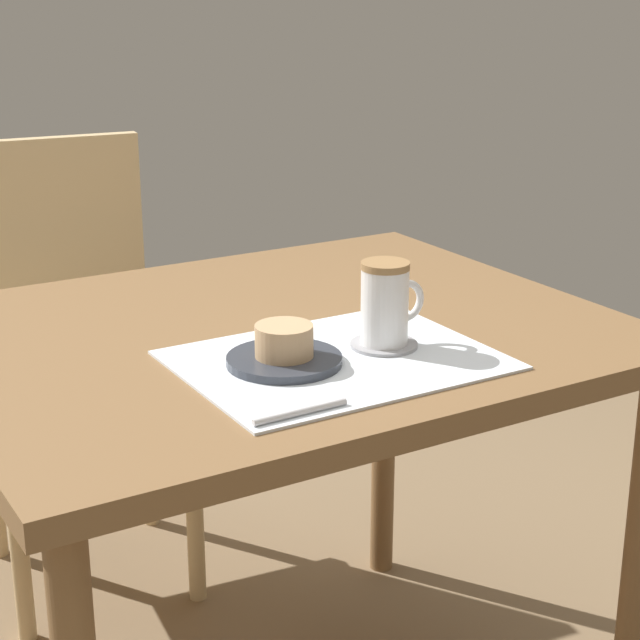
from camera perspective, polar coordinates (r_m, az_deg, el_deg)
dining_table at (r=1.67m, az=-2.37°, el=-3.23°), size 1.01×0.82×0.75m
wooden_chair at (r=2.32m, az=-13.12°, el=-1.36°), size 0.46×0.46×0.93m
placemat at (r=1.49m, az=0.79°, el=-2.17°), size 0.43×0.33×0.00m
pastry_plate at (r=1.47m, az=-1.92°, el=-2.16°), size 0.16×0.16×0.01m
pastry at (r=1.46m, az=-1.93°, el=-1.11°), size 0.08×0.08×0.04m
coffee_coaster at (r=1.54m, az=3.42°, el=-1.31°), size 0.10×0.10×0.00m
coffee_mug at (r=1.52m, az=3.55°, el=0.93°), size 0.10×0.07×0.12m
teaspoon at (r=1.30m, az=-1.06°, el=-4.92°), size 0.13×0.01×0.01m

